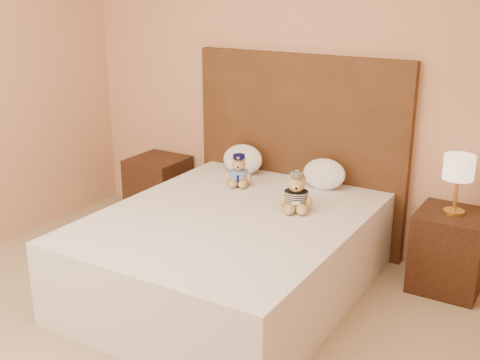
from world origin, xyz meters
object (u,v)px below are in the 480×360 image
Objects in this scene: lamp at (459,170)px; pillow_left at (243,158)px; teddy_police at (239,170)px; pillow_right at (324,173)px; nightstand_left at (159,188)px; bed at (231,253)px; nightstand_right at (449,251)px; teddy_prisoner at (296,192)px.

lamp is 1.15× the size of pillow_left.
teddy_police is 0.63m from pillow_right.
pillow_right is (0.57, 0.28, -0.00)m from teddy_police.
nightstand_left is 2.31× the size of teddy_police.
bed is at bearing -109.82° from pillow_right.
bed and nightstand_right have the same top height.
bed is 1.01m from pillow_left.
teddy_police is 0.71× the size of pillow_right.
teddy_prisoner is at bearing -35.88° from pillow_left.
nightstand_right is (1.25, 0.80, -0.00)m from bed.
nightstand_right is (2.50, 0.00, 0.00)m from nightstand_left.
pillow_left is at bearing 91.78° from teddy_police.
bed is 6.01× the size of pillow_right.
pillow_left is at bearing 119.47° from teddy_prisoner.
pillow_right is (-0.95, 0.03, 0.39)m from nightstand_right.
lamp reaches higher than pillow_right.
teddy_police is at bearing -170.65° from lamp.
bed is at bearing -162.62° from teddy_prisoner.
teddy_police is at bearing -64.06° from pillow_left.
nightstand_left is 1.58× the size of pillow_left.
nightstand_left is at bearing 137.72° from teddy_prisoner.
bed is 7.72× the size of teddy_prisoner.
nightstand_left is 1.38× the size of lamp.
bed is at bearing -147.38° from nightstand_right.
nightstand_left is 0.93m from pillow_left.
pillow_right is (0.30, 0.83, 0.39)m from bed.
nightstand_left is 1.00× the size of nightstand_right.
pillow_right is (1.55, 0.03, 0.39)m from nightstand_left.
lamp is 1.54× the size of teddy_prisoner.
nightstand_left and nightstand_right have the same top height.
pillow_right reaches higher than bed.
pillow_right is at bearing 1.11° from nightstand_left.
pillow_left is 0.70m from pillow_right.
nightstand_right is 2.12× the size of teddy_prisoner.
teddy_police reaches higher than pillow_right.
bed is 0.73m from teddy_police.
pillow_right is (-0.95, 0.03, -0.18)m from lamp.
teddy_police is 0.68× the size of pillow_left.
pillow_left is 1.05× the size of pillow_right.
bed is 1.59m from lamp.
bed is 1.48m from nightstand_left.
bed is 1.48m from nightstand_right.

